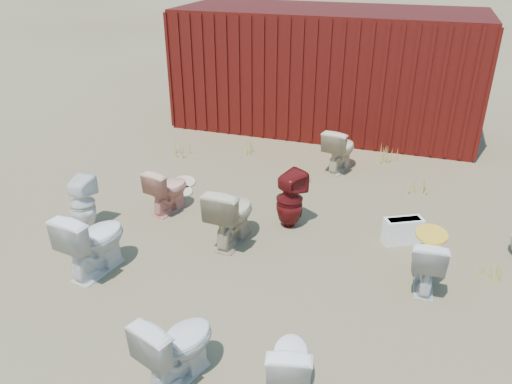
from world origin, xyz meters
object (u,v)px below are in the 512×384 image
(shipping_container, at_px, (326,70))
(toilet_front_maroon, at_px, (290,200))
(toilet_front_a, at_px, (94,240))
(toilet_back_yellowlid, at_px, (427,261))
(toilet_front_e, at_px, (289,364))
(toilet_front_c, at_px, (177,345))
(toilet_back_a, at_px, (82,204))
(toilet_back_beige_right, at_px, (340,149))
(toilet_back_beige_left, at_px, (231,214))
(loose_tank, at_px, (403,231))
(toilet_front_pink, at_px, (168,189))

(shipping_container, height_order, toilet_front_maroon, shipping_container)
(toilet_front_a, xyz_separation_m, toilet_back_yellowlid, (3.74, 0.93, -0.08))
(toilet_front_e, bearing_deg, toilet_front_c, -4.32)
(toilet_back_a, height_order, toilet_back_beige_right, toilet_back_a)
(shipping_container, relative_size, toilet_back_beige_right, 7.86)
(toilet_front_c, xyz_separation_m, toilet_back_beige_left, (-0.38, 2.31, 0.04))
(toilet_front_maroon, distance_m, loose_tank, 1.55)
(shipping_container, bearing_deg, toilet_front_e, -80.73)
(toilet_front_a, distance_m, toilet_back_a, 1.10)
(toilet_back_beige_left, xyz_separation_m, toilet_back_yellowlid, (2.44, -0.20, -0.07))
(shipping_container, distance_m, toilet_back_a, 5.87)
(toilet_front_maroon, relative_size, toilet_back_a, 1.06)
(toilet_back_beige_right, xyz_separation_m, toilet_back_yellowlid, (1.51, -2.99, -0.04))
(toilet_front_c, distance_m, toilet_back_beige_right, 5.13)
(toilet_front_e, xyz_separation_m, toilet_back_beige_left, (-1.37, 2.17, 0.08))
(shipping_container, relative_size, loose_tank, 12.00)
(toilet_front_a, distance_m, toilet_front_e, 2.86)
(toilet_front_maroon, height_order, toilet_front_e, toilet_front_maroon)
(toilet_front_c, relative_size, loose_tank, 1.51)
(toilet_back_yellowlid, bearing_deg, toilet_back_beige_left, -7.57)
(toilet_front_pink, bearing_deg, toilet_back_yellowlid, -176.68)
(toilet_front_c, xyz_separation_m, toilet_front_maroon, (0.23, 2.95, 0.03))
(toilet_front_maroon, height_order, toilet_back_yellowlid, toilet_front_maroon)
(toilet_front_pink, relative_size, toilet_back_beige_right, 0.90)
(toilet_back_yellowlid, bearing_deg, toilet_back_beige_right, -65.93)
(toilet_front_c, relative_size, toilet_front_maroon, 0.93)
(toilet_front_c, relative_size, toilet_back_a, 0.98)
(toilet_front_maroon, bearing_deg, toilet_back_a, 52.14)
(toilet_front_e, bearing_deg, toilet_front_maroon, -87.55)
(shipping_container, xyz_separation_m, loose_tank, (1.95, -4.35, -1.02))
(toilet_front_a, bearing_deg, shipping_container, -94.04)
(toilet_front_a, relative_size, toilet_back_beige_left, 1.02)
(toilet_back_beige_left, relative_size, toilet_back_yellowlid, 1.22)
(toilet_back_yellowlid, bearing_deg, toilet_back_a, -1.26)
(shipping_container, distance_m, toilet_back_beige_left, 5.11)
(toilet_front_maroon, bearing_deg, loose_tank, -145.73)
(loose_tank, bearing_deg, toilet_front_a, 179.60)
(toilet_back_beige_right, relative_size, toilet_back_yellowlid, 1.11)
(toilet_back_a, bearing_deg, loose_tank, -166.49)
(toilet_front_a, relative_size, toilet_front_c, 1.12)
(toilet_front_e, bearing_deg, toilet_back_yellowlid, -131.21)
(toilet_back_beige_right, relative_size, loose_tank, 1.53)
(toilet_front_pink, distance_m, toilet_front_c, 3.23)
(toilet_back_a, bearing_deg, toilet_front_maroon, -160.23)
(toilet_front_a, distance_m, toilet_back_yellowlid, 3.85)
(toilet_back_yellowlid, bearing_deg, toilet_front_pink, -13.94)
(toilet_back_yellowlid, bearing_deg, toilet_front_c, 42.90)
(toilet_front_e, distance_m, toilet_back_beige_right, 4.97)
(toilet_front_a, height_order, toilet_front_c, toilet_front_a)
(toilet_back_beige_left, distance_m, toilet_back_beige_right, 2.93)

